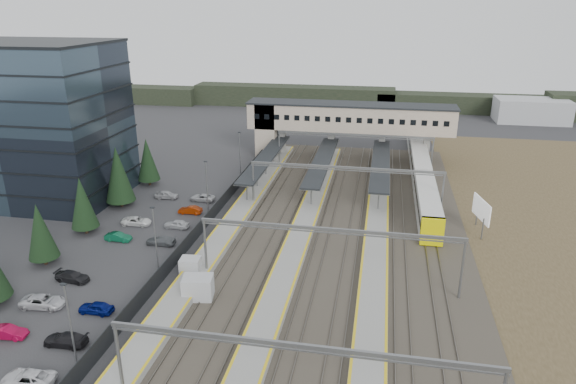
% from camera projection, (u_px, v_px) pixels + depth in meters
% --- Properties ---
extents(ground, '(220.00, 220.00, 0.00)m').
position_uv_depth(ground, '(242.00, 246.00, 66.39)').
color(ground, '#2B2B2D').
rests_on(ground, ground).
extents(office_building, '(24.30, 18.30, 24.30)m').
position_uv_depth(office_building, '(36.00, 122.00, 79.42)').
color(office_building, '#2F3F4D').
rests_on(office_building, ground).
extents(conifer_row, '(4.42, 49.82, 9.50)m').
position_uv_depth(conifer_row, '(65.00, 211.00, 64.95)').
color(conifer_row, black).
rests_on(conifer_row, ground).
extents(car_park, '(10.66, 44.57, 1.27)m').
position_uv_depth(car_park, '(113.00, 264.00, 60.62)').
color(car_park, '#B8B9BD').
rests_on(car_park, ground).
extents(lampposts, '(0.50, 53.25, 8.07)m').
position_uv_depth(lampposts, '(185.00, 207.00, 67.42)').
color(lampposts, slate).
rests_on(lampposts, ground).
extents(fence, '(0.08, 90.00, 2.00)m').
position_uv_depth(fence, '(207.00, 220.00, 71.77)').
color(fence, '#26282B').
rests_on(fence, ground).
extents(relay_cabin_near, '(3.47, 2.79, 2.61)m').
position_uv_depth(relay_cabin_near, '(198.00, 288.00, 54.18)').
color(relay_cabin_near, '#A7AAAE').
rests_on(relay_cabin_near, ground).
extents(relay_cabin_far, '(2.43, 2.08, 2.08)m').
position_uv_depth(relay_cabin_far, '(191.00, 266.00, 59.15)').
color(relay_cabin_far, '#A7AAAE').
rests_on(relay_cabin_far, ground).
extents(rail_corridor, '(34.00, 90.00, 0.92)m').
position_uv_depth(rail_corridor, '(319.00, 234.00, 69.29)').
color(rail_corridor, '#352F29').
rests_on(rail_corridor, ground).
extents(canopies, '(23.10, 30.00, 3.28)m').
position_uv_depth(canopies, '(322.00, 161.00, 88.70)').
color(canopies, black).
rests_on(canopies, ground).
extents(footbridge, '(40.40, 6.40, 11.20)m').
position_uv_depth(footbridge, '(335.00, 120.00, 101.00)').
color(footbridge, tan).
rests_on(footbridge, ground).
extents(gantries, '(28.40, 62.28, 7.17)m').
position_uv_depth(gantries, '(338.00, 201.00, 65.00)').
color(gantries, slate).
rests_on(gantries, ground).
extents(train, '(2.95, 61.73, 3.72)m').
position_uv_depth(train, '(420.00, 163.00, 93.41)').
color(train, silver).
rests_on(train, ground).
extents(billboard, '(1.39, 5.63, 4.82)m').
position_uv_depth(billboard, '(481.00, 211.00, 69.28)').
color(billboard, slate).
rests_on(billboard, ground).
extents(treeline_far, '(170.00, 19.00, 7.00)m').
position_uv_depth(treeline_far, '(409.00, 102.00, 146.28)').
color(treeline_far, black).
rests_on(treeline_far, ground).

